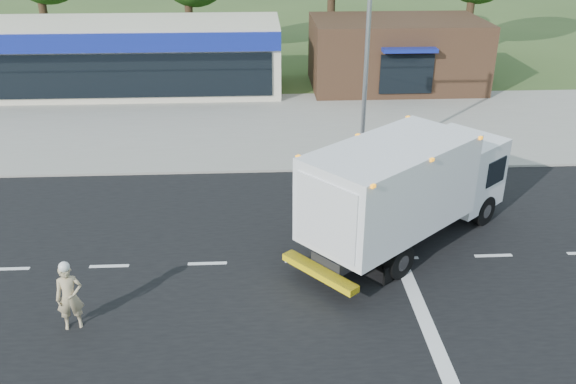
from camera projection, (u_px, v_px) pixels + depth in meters
name	position (u px, v px, depth m)	size (l,w,h in m)	color
ground	(304.00, 261.00, 18.96)	(120.00, 120.00, 0.00)	#385123
road_asphalt	(304.00, 261.00, 18.96)	(60.00, 14.00, 0.02)	black
sidewalk	(290.00, 160.00, 26.34)	(60.00, 2.40, 0.12)	gray
parking_apron	(284.00, 118.00, 31.60)	(60.00, 9.00, 0.02)	gray
lane_markings	(354.00, 284.00, 17.80)	(55.20, 7.00, 0.01)	silver
ems_box_truck	(407.00, 185.00, 19.06)	(7.94, 7.29, 3.67)	black
emergency_worker	(69.00, 296.00, 15.61)	(0.78, 0.62, 1.98)	tan
retail_strip_mall	(126.00, 56.00, 35.68)	(18.00, 6.20, 4.00)	beige
brown_storefront	(396.00, 53.00, 36.48)	(10.00, 6.70, 4.00)	#382316
traffic_signal_pole	(351.00, 49.00, 23.83)	(3.51, 0.25, 8.00)	gray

